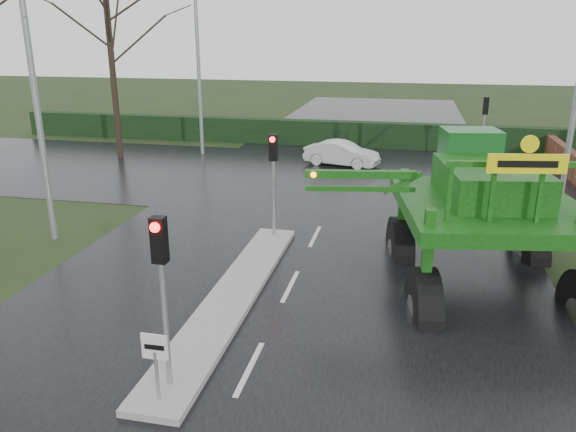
% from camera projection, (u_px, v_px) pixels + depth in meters
% --- Properties ---
extents(ground, '(140.00, 140.00, 0.00)m').
position_uv_depth(ground, '(250.00, 369.00, 11.51)').
color(ground, black).
rests_on(ground, ground).
extents(road_main, '(14.00, 80.00, 0.02)m').
position_uv_depth(road_main, '(324.00, 218.00, 20.79)').
color(road_main, black).
rests_on(road_main, ground).
extents(road_cross, '(80.00, 12.00, 0.02)m').
position_uv_depth(road_cross, '(344.00, 179.00, 26.36)').
color(road_cross, black).
rests_on(road_cross, ground).
extents(median_island, '(1.20, 10.00, 0.16)m').
position_uv_depth(median_island, '(233.00, 296.00, 14.53)').
color(median_island, gray).
rests_on(median_island, ground).
extents(hedge_row, '(44.00, 0.90, 1.50)m').
position_uv_depth(hedge_row, '(360.00, 134.00, 33.55)').
color(hedge_row, black).
rests_on(hedge_row, ground).
extents(keep_left_sign, '(0.50, 0.07, 1.35)m').
position_uv_depth(keep_left_sign, '(155.00, 356.00, 10.05)').
color(keep_left_sign, gray).
rests_on(keep_left_sign, ground).
extents(traffic_signal_near, '(0.26, 0.33, 3.52)m').
position_uv_depth(traffic_signal_near, '(161.00, 267.00, 10.03)').
color(traffic_signal_near, gray).
rests_on(traffic_signal_near, ground).
extents(traffic_signal_mid, '(0.26, 0.33, 3.52)m').
position_uv_depth(traffic_signal_mid, '(273.00, 163.00, 17.92)').
color(traffic_signal_mid, gray).
rests_on(traffic_signal_mid, ground).
extents(traffic_signal_far, '(0.26, 0.33, 3.52)m').
position_uv_depth(traffic_signal_far, '(485.00, 116.00, 27.96)').
color(traffic_signal_far, gray).
rests_on(traffic_signal_far, ground).
extents(street_light_left_near, '(3.85, 0.30, 10.00)m').
position_uv_depth(street_light_left_near, '(38.00, 53.00, 16.86)').
color(street_light_left_near, gray).
rests_on(street_light_left_near, ground).
extents(street_light_right, '(3.85, 0.30, 10.00)m').
position_uv_depth(street_light_right, '(574.00, 50.00, 19.12)').
color(street_light_right, gray).
rests_on(street_light_right, ground).
extents(street_light_left_far, '(3.85, 0.30, 10.00)m').
position_uv_depth(street_light_left_far, '(203.00, 44.00, 29.86)').
color(street_light_left_far, gray).
rests_on(street_light_left_far, ground).
extents(tree_left_far, '(7.70, 7.70, 13.26)m').
position_uv_depth(tree_left_far, '(108.00, 20.00, 28.51)').
color(tree_left_far, black).
rests_on(tree_left_far, ground).
extents(crop_sprayer, '(9.81, 6.86, 5.54)m').
position_uv_depth(crop_sprayer, '(429.00, 207.00, 13.35)').
color(crop_sprayer, black).
rests_on(crop_sprayer, ground).
extents(white_sedan, '(4.02, 2.24, 1.25)m').
position_uv_depth(white_sedan, '(341.00, 166.00, 28.98)').
color(white_sedan, silver).
rests_on(white_sedan, ground).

